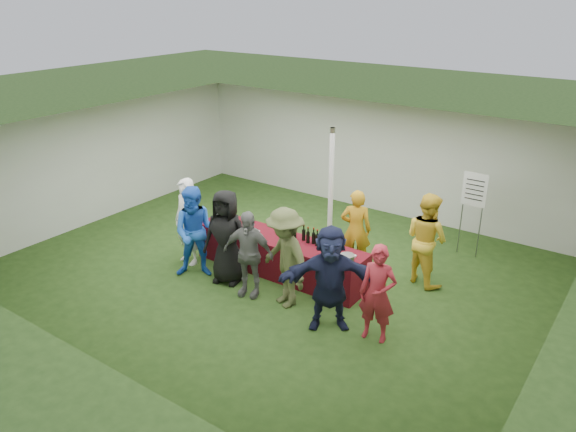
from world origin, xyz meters
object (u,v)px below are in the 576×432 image
Objects in this scene: staff_back at (426,239)px; customer_0 at (187,222)px; dump_bucket at (347,259)px; customer_4 at (285,258)px; customer_5 at (330,278)px; wine_list_sign at (474,196)px; serving_table at (280,255)px; customer_1 at (196,232)px; staff_pourer at (356,230)px; customer_3 at (248,254)px; customer_6 at (378,294)px; customer_2 at (226,237)px.

customer_0 is at bearing 48.10° from staff_back.
dump_bucket is 1.72m from staff_back.
dump_bucket is 0.14× the size of customer_4.
wine_list_sign is at bearing 41.42° from customer_5.
serving_table is 14.01× the size of dump_bucket.
dump_bucket is 2.96m from customer_1.
staff_pourer is 1.95m from customer_4.
customer_0 is at bearing -141.35° from wine_list_sign.
serving_table is 2.00× the size of customer_5.
customer_3 is 0.91× the size of customer_5.
customer_5 is at bearing -30.76° from serving_table.
dump_bucket reaches higher than serving_table.
customer_0 is 2.56m from customer_4.
dump_bucket is at bearing -7.76° from serving_table.
customer_0 is 1.09× the size of customer_3.
serving_table is 1.57m from staff_pourer.
customer_0 is 1.10× the size of customer_6.
staff_back reaches higher than staff_pourer.
customer_5 is at bearing 3.67° from customer_0.
staff_back is (-0.30, -1.64, -0.42)m from wine_list_sign.
staff_pourer reaches higher than customer_3.
customer_1 reaches higher than staff_back.
dump_bucket is 0.14× the size of staff_back.
staff_pourer is (1.11, 1.02, 0.45)m from serving_table.
customer_5 is at bearing 82.90° from staff_pourer.
customer_0 is at bearing 116.24° from customer_1.
customer_1 is at bearing 15.70° from staff_pourer.
customer_6 is (0.11, -2.21, -0.08)m from staff_back.
customer_0 reaches higher than customer_3.
customer_2 is 1.00× the size of customer_4.
dump_bucket is at bearing -19.69° from customer_1.
customer_1 is at bearing -154.03° from customer_4.
dump_bucket is 0.14× the size of customer_5.
customer_6 is at bearing -25.49° from customer_5.
customer_4 is (-0.33, -1.92, 0.08)m from staff_pourer.
customer_3 is at bearing 66.31° from staff_back.
customer_4 is 1.01× the size of customer_5.
customer_4 reaches higher than staff_pourer.
customer_1 is at bearing -19.45° from customer_0.
customer_6 is at bearing -13.91° from customer_3.
customer_6 is (-0.19, -3.84, -0.50)m from wine_list_sign.
staff_pourer is at bearing 42.61° from serving_table.
dump_bucket is 0.14× the size of customer_0.
staff_pourer is 0.91× the size of customer_4.
customer_1 reaches higher than customer_5.
wine_list_sign is at bearing -77.36° from staff_back.
customer_2 is at bearing 22.12° from staff_pourer.
customer_5 reaches higher than serving_table.
customer_2 is (1.16, -0.13, 0.02)m from customer_0.
wine_list_sign is (2.75, 2.92, 0.94)m from serving_table.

